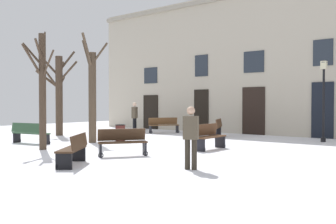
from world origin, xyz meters
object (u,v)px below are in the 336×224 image
at_px(bench_back_to_back_right, 164,125).
at_px(person_by_shop_door, 191,135).
at_px(tree_left_of_center, 59,91).
at_px(bench_facing_shops, 216,127).
at_px(tree_near_facade, 42,87).
at_px(bench_near_center_tree, 30,133).
at_px(person_near_bench, 135,116).
at_px(bench_back_to_back_left, 73,149).
at_px(streetlamp, 324,91).
at_px(bench_by_litter_bin, 209,136).
at_px(bench_near_lamp, 122,142).
at_px(litter_bin, 120,133).
at_px(tree_right_of_center, 92,92).

height_order(bench_back_to_back_right, person_by_shop_door, person_by_shop_door).
xyz_separation_m(tree_left_of_center, person_by_shop_door, (11.62, -4.21, -1.47)).
distance_m(bench_back_to_back_right, bench_facing_shops, 3.65).
bearing_deg(tree_near_facade, bench_near_center_tree, 159.07).
distance_m(bench_near_center_tree, person_near_bench, 7.05).
xyz_separation_m(bench_facing_shops, bench_back_to_back_left, (1.72, -10.34, -0.03)).
distance_m(streetlamp, person_near_bench, 10.29).
distance_m(bench_near_center_tree, bench_facing_shops, 9.08).
distance_m(streetlamp, bench_by_litter_bin, 6.29).
distance_m(bench_near_lamp, bench_back_to_back_left, 2.15).
bearing_deg(bench_near_center_tree, bench_facing_shops, -128.69).
height_order(litter_bin, bench_back_to_back_right, bench_back_to_back_right).
xyz_separation_m(tree_right_of_center, bench_near_center_tree, (-1.71, -1.96, -1.75)).
distance_m(litter_bin, person_near_bench, 4.69).
bearing_deg(bench_near_center_tree, streetlamp, -148.18).
xyz_separation_m(bench_back_to_back_right, person_near_bench, (-1.27, -1.10, 0.53)).
distance_m(litter_bin, bench_facing_shops, 5.22).
relative_size(tree_left_of_center, bench_facing_shops, 2.70).
xyz_separation_m(bench_near_lamp, bench_facing_shops, (-1.47, 8.20, 0.01)).
relative_size(bench_near_lamp, bench_by_litter_bin, 0.94).
bearing_deg(tree_left_of_center, bench_back_to_back_right, 55.37).
relative_size(bench_near_center_tree, bench_facing_shops, 1.16).
bearing_deg(litter_bin, bench_back_to_back_left, -54.96).
height_order(tree_left_of_center, bench_by_litter_bin, tree_left_of_center).
bearing_deg(tree_near_facade, streetlamp, 52.22).
bearing_deg(bench_near_lamp, litter_bin, 81.02).
bearing_deg(person_by_shop_door, person_near_bench, 118.54).
height_order(tree_left_of_center, bench_back_to_back_right, tree_left_of_center).
height_order(tree_near_facade, bench_near_center_tree, tree_near_facade).
xyz_separation_m(streetlamp, person_by_shop_door, (-0.53, -9.45, -1.35)).
xyz_separation_m(bench_near_center_tree, person_near_bench, (-0.56, 7.01, 0.53)).
bearing_deg(bench_near_lamp, bench_near_center_tree, 122.05).
xyz_separation_m(tree_left_of_center, tree_right_of_center, (4.32, -1.33, -0.14)).
relative_size(bench_near_center_tree, bench_back_to_back_left, 1.28).
bearing_deg(tree_left_of_center, tree_right_of_center, -17.12).
height_order(bench_facing_shops, bench_back_to_back_left, bench_facing_shops).
xyz_separation_m(tree_right_of_center, bench_back_to_back_left, (4.37, -4.33, -1.78)).
bearing_deg(tree_left_of_center, person_by_shop_door, -19.89).
distance_m(tree_left_of_center, litter_bin, 5.16).
distance_m(tree_near_facade, bench_near_lamp, 4.07).
bearing_deg(tree_near_facade, person_near_bench, 109.66).
bearing_deg(bench_near_lamp, streetlamp, 11.42).
xyz_separation_m(streetlamp, bench_facing_shops, (-5.18, -0.57, -1.77)).
height_order(bench_near_lamp, bench_facing_shops, bench_facing_shops).
distance_m(tree_left_of_center, bench_near_lamp, 9.34).
distance_m(bench_near_lamp, bench_by_litter_bin, 3.49).
height_order(tree_near_facade, bench_back_to_back_left, tree_near_facade).
height_order(bench_near_lamp, bench_back_to_back_right, bench_back_to_back_right).
height_order(tree_near_facade, person_by_shop_door, tree_near_facade).
relative_size(bench_near_center_tree, bench_back_to_back_right, 1.16).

